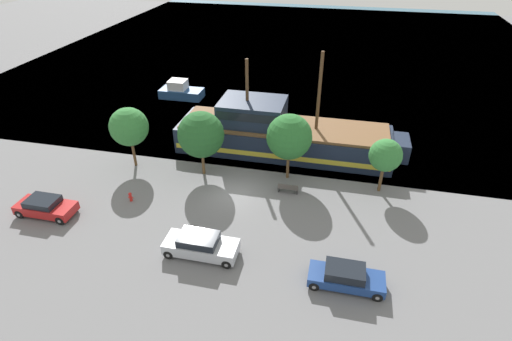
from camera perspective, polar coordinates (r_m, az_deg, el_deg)
ground_plane at (r=31.62m, az=-3.05°, el=-3.46°), size 160.00×160.00×0.00m
water_surface at (r=71.44m, az=6.72°, el=17.11°), size 80.00×80.00×0.00m
pirate_ship at (r=36.90m, az=3.43°, el=5.25°), size 20.70×5.38×9.49m
moored_boat_dockside at (r=50.05m, az=-10.69°, el=11.07°), size 5.12×2.35×2.14m
parked_car_curb_front at (r=24.77m, az=12.71°, el=-14.60°), size 4.44×1.78×1.39m
parked_car_curb_mid at (r=26.24m, az=-7.93°, el=-10.52°), size 4.75×1.90×1.51m
parked_car_curb_rear at (r=33.00m, az=-27.88°, el=-4.57°), size 4.27×1.87×1.36m
fire_hydrant at (r=32.16m, az=-17.50°, el=-3.55°), size 0.42×0.25×0.76m
bench_promenade_east at (r=31.64m, az=4.59°, el=-2.54°), size 1.58×0.45×0.85m
tree_row_east at (r=35.16m, az=-17.69°, el=5.96°), size 3.25×3.25×5.37m
tree_row_mideast at (r=32.61m, az=-7.88°, el=5.11°), size 3.79×3.79×5.62m
tree_row_midwest at (r=31.80m, az=4.77°, el=4.81°), size 3.66×3.66×5.67m
tree_row_west at (r=31.86m, az=18.02°, el=2.06°), size 2.52×2.52×4.52m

